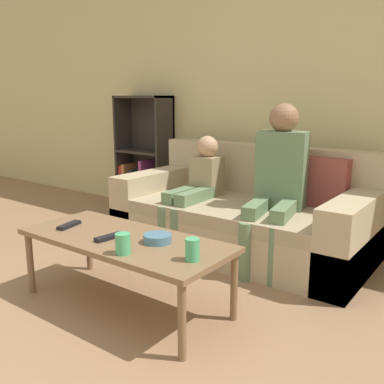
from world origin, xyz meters
The scene contains 11 objects.
wall_back centered at (0.00, 2.69, 1.30)m, with size 12.00×0.06×2.60m.
couch centered at (-0.13, 2.06, 0.26)m, with size 1.93×0.95×0.80m.
bookshelf centered at (-1.65, 2.54, 0.47)m, with size 0.61×0.28×1.20m.
coffee_table centered at (-0.21, 0.82, 0.37)m, with size 1.25×0.53×0.41m.
person_adult centered at (0.18, 1.97, 0.64)m, with size 0.43×0.69×1.14m.
person_child centered at (-0.49, 1.91, 0.50)m, with size 0.23×0.65×0.88m.
cup_near centered at (-0.02, 0.64, 0.46)m, with size 0.08×0.08×0.11m.
cup_far centered at (0.31, 0.77, 0.47)m, with size 0.07×0.07×0.11m.
tv_remote_0 centered at (-0.25, 0.75, 0.42)m, with size 0.07×0.17×0.02m.
tv_remote_1 centered at (-0.62, 0.77, 0.42)m, with size 0.08×0.18×0.02m.
snack_bowl centered at (0.00, 0.87, 0.43)m, with size 0.15×0.15×0.05m.
Camera 1 is at (1.46, -0.78, 1.18)m, focal length 40.00 mm.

